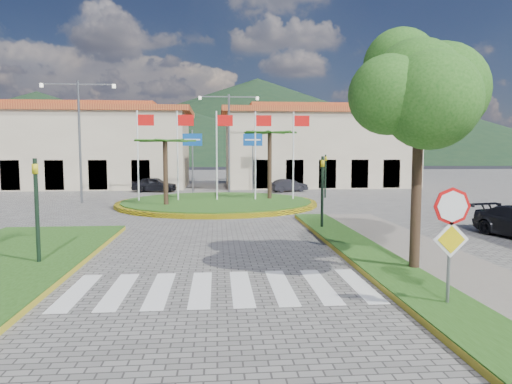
{
  "coord_description": "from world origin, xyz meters",
  "views": [
    {
      "loc": [
        0.02,
        -7.1,
        3.38
      ],
      "look_at": [
        1.31,
        8.0,
        2.05
      ],
      "focal_mm": 32.0,
      "sensor_mm": 36.0,
      "label": 1
    }
  ],
  "objects": [
    {
      "name": "ground",
      "position": [
        0.0,
        0.0,
        0.0
      ],
      "size": [
        160.0,
        160.0,
        0.0
      ],
      "primitive_type": "plane",
      "color": "#605D5B",
      "rests_on": "ground"
    },
    {
      "name": "sidewalk_right",
      "position": [
        6.0,
        2.0,
        0.07
      ],
      "size": [
        4.0,
        28.0,
        0.15
      ],
      "primitive_type": "cube",
      "color": "gray",
      "rests_on": "ground"
    },
    {
      "name": "verge_right",
      "position": [
        4.8,
        2.0,
        0.09
      ],
      "size": [
        1.6,
        28.0,
        0.18
      ],
      "primitive_type": "cube",
      "color": "#244914",
      "rests_on": "ground"
    },
    {
      "name": "crosswalk",
      "position": [
        0.0,
        4.0,
        0.01
      ],
      "size": [
        8.0,
        3.0,
        0.01
      ],
      "primitive_type": "cube",
      "color": "silver",
      "rests_on": "ground"
    },
    {
      "name": "roundabout_island",
      "position": [
        0.0,
        22.0,
        0.17
      ],
      "size": [
        12.7,
        12.7,
        6.0
      ],
      "color": "yellow",
      "rests_on": "ground"
    },
    {
      "name": "stop_sign",
      "position": [
        4.9,
        1.96,
        1.79
      ],
      "size": [
        0.8,
        0.11,
        2.65
      ],
      "color": "slate",
      "rests_on": "ground"
    },
    {
      "name": "deciduous_tree",
      "position": [
        5.5,
        5.0,
        5.18
      ],
      "size": [
        3.6,
        3.6,
        6.8
      ],
      "color": "black",
      "rests_on": "ground"
    },
    {
      "name": "traffic_light_left",
      "position": [
        -5.2,
        6.5,
        1.94
      ],
      "size": [
        0.15,
        0.18,
        3.2
      ],
      "color": "black",
      "rests_on": "ground"
    },
    {
      "name": "traffic_light_right",
      "position": [
        4.5,
        12.0,
        1.94
      ],
      "size": [
        0.15,
        0.18,
        3.2
      ],
      "color": "black",
      "rests_on": "ground"
    },
    {
      "name": "traffic_light_far",
      "position": [
        8.0,
        26.0,
        1.94
      ],
      "size": [
        0.18,
        0.15,
        3.2
      ],
      "color": "black",
      "rests_on": "ground"
    },
    {
      "name": "direction_sign_west",
      "position": [
        -2.0,
        30.97,
        3.53
      ],
      "size": [
        1.6,
        0.14,
        5.2
      ],
      "color": "slate",
      "rests_on": "ground"
    },
    {
      "name": "direction_sign_east",
      "position": [
        3.0,
        30.97,
        3.53
      ],
      "size": [
        1.6,
        0.14,
        5.2
      ],
      "color": "slate",
      "rests_on": "ground"
    },
    {
      "name": "street_lamp_centre",
      "position": [
        1.0,
        30.0,
        4.5
      ],
      "size": [
        4.8,
        0.16,
        8.0
      ],
      "color": "slate",
      "rests_on": "ground"
    },
    {
      "name": "street_lamp_west",
      "position": [
        -9.0,
        24.0,
        4.5
      ],
      "size": [
        4.8,
        0.16,
        8.0
      ],
      "color": "slate",
      "rests_on": "ground"
    },
    {
      "name": "building_left",
      "position": [
        -14.0,
        38.0,
        3.9
      ],
      "size": [
        23.32,
        9.54,
        8.05
      ],
      "color": "#BDAC8F",
      "rests_on": "ground"
    },
    {
      "name": "building_right",
      "position": [
        10.0,
        38.0,
        3.9
      ],
      "size": [
        19.08,
        9.54,
        8.05
      ],
      "color": "#BDAC8F",
      "rests_on": "ground"
    },
    {
      "name": "hill_far_west",
      "position": [
        -55.0,
        140.0,
        11.0
      ],
      "size": [
        140.0,
        140.0,
        22.0
      ],
      "primitive_type": "cone",
      "color": "black",
      "rests_on": "ground"
    },
    {
      "name": "hill_far_mid",
      "position": [
        15.0,
        160.0,
        15.0
      ],
      "size": [
        180.0,
        180.0,
        30.0
      ],
      "primitive_type": "cone",
      "color": "black",
      "rests_on": "ground"
    },
    {
      "name": "hill_far_east",
      "position": [
        70.0,
        135.0,
        9.0
      ],
      "size": [
        120.0,
        120.0,
        18.0
      ],
      "primitive_type": "cone",
      "color": "black",
      "rests_on": "ground"
    },
    {
      "name": "hill_near_back",
      "position": [
        -10.0,
        130.0,
        8.0
      ],
      "size": [
        110.0,
        110.0,
        16.0
      ],
      "primitive_type": "cone",
      "color": "black",
      "rests_on": "ground"
    },
    {
      "name": "white_van",
      "position": [
        -8.21,
        36.67,
        0.57
      ],
      "size": [
        4.13,
        1.98,
        1.13
      ],
      "primitive_type": "imported",
      "rotation": [
        0.0,
        0.0,
        1.55
      ],
      "color": "white",
      "rests_on": "ground"
    },
    {
      "name": "car_dark_a",
      "position": [
        -5.3,
        32.1,
        0.64
      ],
      "size": [
        3.92,
        2.02,
        1.28
      ],
      "primitive_type": "imported",
      "rotation": [
        0.0,
        0.0,
        1.43
      ],
      "color": "black",
      "rests_on": "ground"
    },
    {
      "name": "car_dark_b",
      "position": [
        6.09,
        31.24,
        0.54
      ],
      "size": [
        3.46,
        2.27,
        1.08
      ],
      "primitive_type": "imported",
      "rotation": [
        0.0,
        0.0,
        1.95
      ],
      "color": "black",
      "rests_on": "ground"
    }
  ]
}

